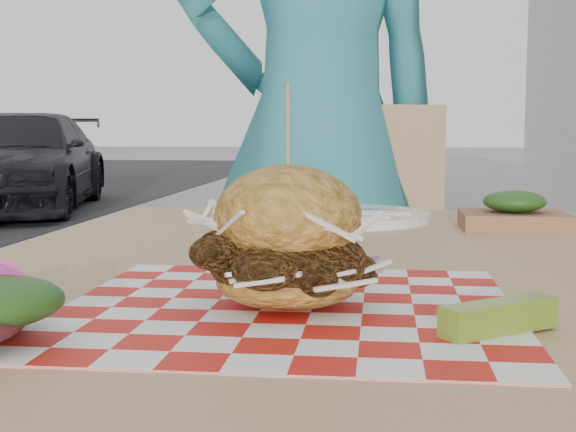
% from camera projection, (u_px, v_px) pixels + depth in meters
% --- Properties ---
extents(diner, '(0.76, 0.65, 1.77)m').
position_uv_depth(diner, '(319.00, 134.00, 1.83)').
color(diner, teal).
rests_on(diner, ground).
extents(car_dark, '(2.28, 3.97, 1.08)m').
position_uv_depth(car_dark, '(20.00, 161.00, 8.83)').
color(car_dark, black).
rests_on(car_dark, ground).
extents(patio_table, '(0.80, 1.20, 0.75)m').
position_uv_depth(patio_table, '(327.00, 336.00, 0.86)').
color(patio_table, tan).
rests_on(patio_table, ground).
extents(patio_chair, '(0.54, 0.54, 0.95)m').
position_uv_depth(patio_chair, '(340.00, 283.00, 1.78)').
color(patio_chair, tan).
rests_on(patio_chair, ground).
extents(paper_liner, '(0.36, 0.36, 0.00)m').
position_uv_depth(paper_liner, '(288.00, 307.00, 0.64)').
color(paper_liner, red).
rests_on(paper_liner, patio_table).
extents(sandwich, '(0.16, 0.16, 0.18)m').
position_uv_depth(sandwich, '(288.00, 245.00, 0.64)').
color(sandwich, '#CA8739').
rests_on(sandwich, paper_liner).
extents(pickle_spear, '(0.09, 0.08, 0.02)m').
position_uv_depth(pickle_spear, '(499.00, 317.00, 0.56)').
color(pickle_spear, olive).
rests_on(pickle_spear, paper_liner).
extents(place_setting, '(0.27, 0.27, 0.02)m').
position_uv_depth(place_setting, '(345.00, 216.00, 1.26)').
color(place_setting, white).
rests_on(place_setting, patio_table).
extents(kraft_tray, '(0.15, 0.12, 0.06)m').
position_uv_depth(kraft_tray, '(514.00, 213.00, 1.16)').
color(kraft_tray, '#916041').
rests_on(kraft_tray, patio_table).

